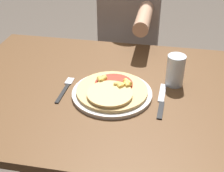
% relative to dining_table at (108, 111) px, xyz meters
% --- Properties ---
extents(dining_table, '(1.20, 0.84, 0.73)m').
position_rel_dining_table_xyz_m(dining_table, '(0.00, 0.00, 0.00)').
color(dining_table, brown).
rests_on(dining_table, ground_plane).
extents(plate, '(0.30, 0.30, 0.01)m').
position_rel_dining_table_xyz_m(plate, '(0.02, -0.04, 0.11)').
color(plate, silver).
rests_on(plate, dining_table).
extents(pizza, '(0.26, 0.26, 0.04)m').
position_rel_dining_table_xyz_m(pizza, '(0.02, -0.04, 0.13)').
color(pizza, tan).
rests_on(pizza, plate).
extents(fork, '(0.03, 0.18, 0.00)m').
position_rel_dining_table_xyz_m(fork, '(-0.16, -0.03, 0.11)').
color(fork, black).
rests_on(fork, dining_table).
extents(knife, '(0.03, 0.22, 0.00)m').
position_rel_dining_table_xyz_m(knife, '(0.21, -0.04, 0.11)').
color(knife, black).
rests_on(knife, dining_table).
extents(drinking_glass, '(0.07, 0.07, 0.12)m').
position_rel_dining_table_xyz_m(drinking_glass, '(0.25, 0.08, 0.17)').
color(drinking_glass, silver).
rests_on(drinking_glass, dining_table).
extents(person_diner, '(0.33, 0.52, 1.18)m').
position_rel_dining_table_xyz_m(person_diner, '(-0.01, 0.68, 0.06)').
color(person_diner, '#2D2D38').
rests_on(person_diner, ground_plane).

